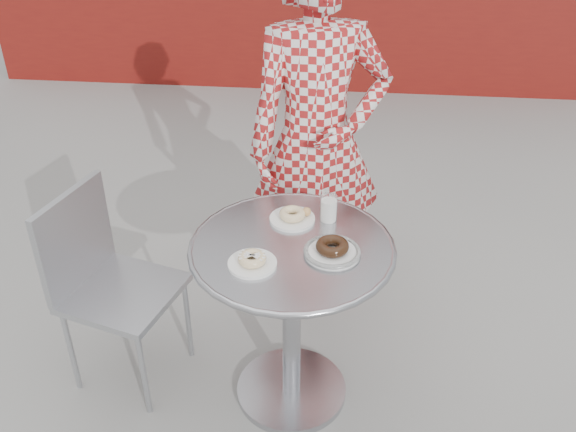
# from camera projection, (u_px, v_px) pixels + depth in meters

# --- Properties ---
(ground) EXTENTS (60.00, 60.00, 0.00)m
(ground) POSITION_uv_depth(u_px,v_px,m) (290.00, 398.00, 2.79)
(ground) COLOR #989691
(ground) RESTS_ON ground
(bistro_table) EXTENTS (0.78, 0.78, 0.79)m
(bistro_table) POSITION_uv_depth(u_px,v_px,m) (292.00, 286.00, 2.50)
(bistro_table) COLOR #B9B9BE
(bistro_table) RESTS_ON ground
(chair_far) EXTENTS (0.44, 0.45, 0.79)m
(chair_far) POSITION_uv_depth(u_px,v_px,m) (308.00, 222.00, 3.53)
(chair_far) COLOR #A5A7AD
(chair_far) RESTS_ON ground
(chair_left) EXTENTS (0.53, 0.53, 0.89)m
(chair_left) POSITION_uv_depth(u_px,v_px,m) (127.00, 324.00, 2.79)
(chair_left) COLOR #A5A7AD
(chair_left) RESTS_ON ground
(seated_person) EXTENTS (0.75, 0.59, 1.79)m
(seated_person) POSITION_uv_depth(u_px,v_px,m) (317.00, 143.00, 2.89)
(seated_person) COLOR maroon
(seated_person) RESTS_ON ground
(plate_far) EXTENTS (0.18, 0.18, 0.05)m
(plate_far) POSITION_uv_depth(u_px,v_px,m) (293.00, 216.00, 2.54)
(plate_far) COLOR white
(plate_far) RESTS_ON bistro_table
(plate_near) EXTENTS (0.18, 0.18, 0.05)m
(plate_near) POSITION_uv_depth(u_px,v_px,m) (252.00, 261.00, 2.29)
(plate_near) COLOR white
(plate_near) RESTS_ON bistro_table
(plate_checker) EXTENTS (0.21, 0.21, 0.05)m
(plate_checker) POSITION_uv_depth(u_px,v_px,m) (332.00, 250.00, 2.34)
(plate_checker) COLOR white
(plate_checker) RESTS_ON bistro_table
(milk_cup) EXTENTS (0.07, 0.07, 0.11)m
(milk_cup) POSITION_uv_depth(u_px,v_px,m) (329.00, 209.00, 2.52)
(milk_cup) COLOR white
(milk_cup) RESTS_ON bistro_table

